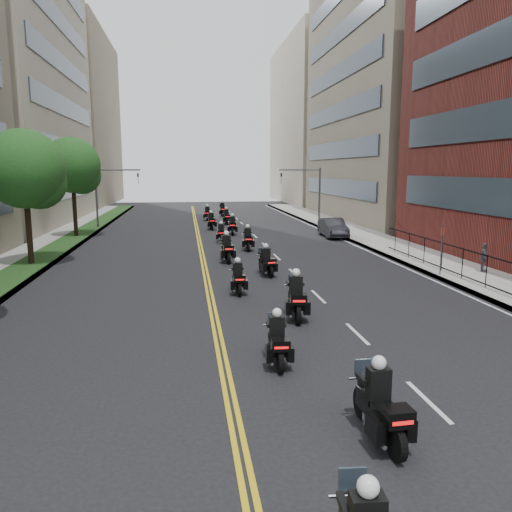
{
  "coord_description": "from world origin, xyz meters",
  "views": [
    {
      "loc": [
        -2.4,
        -5.42,
        5.45
      ],
      "look_at": [
        0.4,
        14.55,
        1.94
      ],
      "focal_mm": 35.0,
      "sensor_mm": 36.0,
      "label": 1
    }
  ],
  "objects_px": {
    "pedestrian_c": "(484,257)",
    "motorcycle_10": "(211,222)",
    "motorcycle_1": "(380,408)",
    "motorcycle_2": "(277,342)",
    "motorcycle_12": "(207,214)",
    "motorcycle_7": "(248,240)",
    "motorcycle_13": "(222,210)",
    "motorcycle_5": "(266,263)",
    "motorcycle_9": "(232,226)",
    "motorcycle_4": "(238,279)",
    "motorcycle_11": "(227,217)",
    "motorcycle_3": "(296,299)",
    "motorcycle_6": "(227,250)",
    "parked_sedan": "(333,228)",
    "motorcycle_8": "(221,234)"
  },
  "relations": [
    {
      "from": "motorcycle_6",
      "to": "motorcycle_7",
      "type": "distance_m",
      "value": 4.48
    },
    {
      "from": "pedestrian_c",
      "to": "motorcycle_2",
      "type": "bearing_deg",
      "value": 150.1
    },
    {
      "from": "motorcycle_9",
      "to": "motorcycle_4",
      "type": "bearing_deg",
      "value": -90.2
    },
    {
      "from": "motorcycle_5",
      "to": "motorcycle_9",
      "type": "bearing_deg",
      "value": 83.15
    },
    {
      "from": "motorcycle_3",
      "to": "motorcycle_6",
      "type": "bearing_deg",
      "value": 104.5
    },
    {
      "from": "motorcycle_2",
      "to": "motorcycle_5",
      "type": "relative_size",
      "value": 0.96
    },
    {
      "from": "motorcycle_5",
      "to": "motorcycle_8",
      "type": "height_order",
      "value": "motorcycle_5"
    },
    {
      "from": "motorcycle_10",
      "to": "motorcycle_12",
      "type": "bearing_deg",
      "value": 87.01
    },
    {
      "from": "motorcycle_9",
      "to": "motorcycle_10",
      "type": "height_order",
      "value": "motorcycle_9"
    },
    {
      "from": "motorcycle_11",
      "to": "pedestrian_c",
      "type": "bearing_deg",
      "value": -66.69
    },
    {
      "from": "motorcycle_4",
      "to": "motorcycle_12",
      "type": "relative_size",
      "value": 0.91
    },
    {
      "from": "motorcycle_4",
      "to": "motorcycle_5",
      "type": "relative_size",
      "value": 0.96
    },
    {
      "from": "motorcycle_3",
      "to": "motorcycle_7",
      "type": "bearing_deg",
      "value": 96.16
    },
    {
      "from": "motorcycle_8",
      "to": "parked_sedan",
      "type": "distance_m",
      "value": 9.32
    },
    {
      "from": "motorcycle_6",
      "to": "motorcycle_10",
      "type": "height_order",
      "value": "motorcycle_6"
    },
    {
      "from": "motorcycle_4",
      "to": "motorcycle_11",
      "type": "xyz_separation_m",
      "value": [
        1.79,
        28.13,
        0.06
      ]
    },
    {
      "from": "motorcycle_7",
      "to": "parked_sedan",
      "type": "bearing_deg",
      "value": 39.99
    },
    {
      "from": "motorcycle_3",
      "to": "motorcycle_8",
      "type": "distance_m",
      "value": 20.11
    },
    {
      "from": "motorcycle_7",
      "to": "motorcycle_13",
      "type": "xyz_separation_m",
      "value": [
        0.08,
        24.68,
        0.04
      ]
    },
    {
      "from": "motorcycle_6",
      "to": "motorcycle_3",
      "type": "bearing_deg",
      "value": -84.99
    },
    {
      "from": "motorcycle_1",
      "to": "motorcycle_2",
      "type": "relative_size",
      "value": 1.1
    },
    {
      "from": "motorcycle_2",
      "to": "motorcycle_7",
      "type": "bearing_deg",
      "value": 88.58
    },
    {
      "from": "parked_sedan",
      "to": "motorcycle_8",
      "type": "bearing_deg",
      "value": -167.97
    },
    {
      "from": "motorcycle_11",
      "to": "pedestrian_c",
      "type": "relative_size",
      "value": 1.53
    },
    {
      "from": "motorcycle_7",
      "to": "motorcycle_13",
      "type": "height_order",
      "value": "motorcycle_13"
    },
    {
      "from": "motorcycle_1",
      "to": "motorcycle_12",
      "type": "height_order",
      "value": "motorcycle_1"
    },
    {
      "from": "motorcycle_5",
      "to": "motorcycle_10",
      "type": "relative_size",
      "value": 0.95
    },
    {
      "from": "motorcycle_1",
      "to": "motorcycle_6",
      "type": "xyz_separation_m",
      "value": [
        -1.45,
        20.3,
        0.04
      ]
    },
    {
      "from": "motorcycle_5",
      "to": "motorcycle_13",
      "type": "height_order",
      "value": "motorcycle_13"
    },
    {
      "from": "pedestrian_c",
      "to": "motorcycle_7",
      "type": "bearing_deg",
      "value": 70.1
    },
    {
      "from": "motorcycle_13",
      "to": "motorcycle_3",
      "type": "bearing_deg",
      "value": -91.33
    },
    {
      "from": "motorcycle_1",
      "to": "motorcycle_11",
      "type": "bearing_deg",
      "value": 87.1
    },
    {
      "from": "motorcycle_10",
      "to": "motorcycle_13",
      "type": "xyz_separation_m",
      "value": [
        1.93,
        12.38,
        0.05
      ]
    },
    {
      "from": "motorcycle_4",
      "to": "motorcycle_12",
      "type": "height_order",
      "value": "motorcycle_12"
    },
    {
      "from": "motorcycle_3",
      "to": "motorcycle_2",
      "type": "bearing_deg",
      "value": -102.51
    },
    {
      "from": "motorcycle_10",
      "to": "motorcycle_13",
      "type": "distance_m",
      "value": 12.53
    },
    {
      "from": "motorcycle_7",
      "to": "motorcycle_13",
      "type": "distance_m",
      "value": 24.68
    },
    {
      "from": "motorcycle_2",
      "to": "motorcycle_5",
      "type": "bearing_deg",
      "value": 85.57
    },
    {
      "from": "motorcycle_9",
      "to": "motorcycle_7",
      "type": "bearing_deg",
      "value": -83.73
    },
    {
      "from": "motorcycle_11",
      "to": "motorcycle_13",
      "type": "relative_size",
      "value": 0.93
    },
    {
      "from": "motorcycle_4",
      "to": "motorcycle_7",
      "type": "distance_m",
      "value": 11.93
    },
    {
      "from": "motorcycle_2",
      "to": "motorcycle_11",
      "type": "height_order",
      "value": "motorcycle_11"
    },
    {
      "from": "motorcycle_1",
      "to": "motorcycle_4",
      "type": "distance_m",
      "value": 12.73
    },
    {
      "from": "motorcycle_6",
      "to": "motorcycle_7",
      "type": "bearing_deg",
      "value": 64.03
    },
    {
      "from": "motorcycle_3",
      "to": "motorcycle_13",
      "type": "distance_m",
      "value": 40.59
    },
    {
      "from": "motorcycle_12",
      "to": "parked_sedan",
      "type": "distance_m",
      "value": 17.68
    },
    {
      "from": "motorcycle_4",
      "to": "pedestrian_c",
      "type": "relative_size",
      "value": 1.4
    },
    {
      "from": "motorcycle_10",
      "to": "motorcycle_4",
      "type": "bearing_deg",
      "value": -93.17
    },
    {
      "from": "motorcycle_4",
      "to": "motorcycle_7",
      "type": "xyz_separation_m",
      "value": [
        1.9,
        11.78,
        0.07
      ]
    },
    {
      "from": "pedestrian_c",
      "to": "motorcycle_10",
      "type": "bearing_deg",
      "value": 51.71
    }
  ]
}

